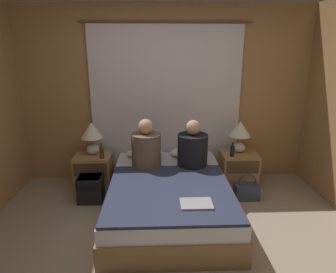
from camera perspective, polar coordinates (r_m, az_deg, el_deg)
name	(u,v)px	position (r m, az deg, el deg)	size (l,w,h in m)	color
ground_plane	(172,253)	(3.14, 0.81, -21.31)	(16.00, 16.00, 0.00)	gray
wall_back	(166,95)	(4.36, -0.43, 7.83)	(4.23, 0.06, 2.50)	#A37547
curtain_panel	(166,105)	(4.33, -0.40, 6.04)	(2.33, 0.02, 2.25)	silver
bed	(169,197)	(3.64, 0.19, -11.47)	(1.40, 1.99, 0.43)	olive
nightstand_left	(94,171)	(4.38, -13.93, -6.42)	(0.50, 0.43, 0.48)	#A87F51
nightstand_right	(238,169)	(4.44, 13.24, -6.01)	(0.50, 0.43, 0.48)	#A87F51
lamp_left	(92,134)	(4.25, -14.31, 0.55)	(0.31, 0.31, 0.46)	silver
lamp_right	(240,132)	(4.32, 13.54, 0.86)	(0.31, 0.31, 0.46)	silver
pillow_left	(145,153)	(4.25, -4.42, -3.12)	(0.52, 0.32, 0.12)	white
pillow_right	(188,152)	(4.27, 3.87, -3.01)	(0.52, 0.32, 0.12)	white
blanket_on_bed	(170,191)	(3.27, 0.42, -10.37)	(1.34, 1.34, 0.03)	#2D334C
person_left_in_bed	(146,148)	(3.83, -4.16, -2.29)	(0.38, 0.38, 0.64)	brown
person_right_in_bed	(193,149)	(3.86, 4.70, -2.32)	(0.39, 0.39, 0.62)	black
beer_bottle_on_left_stand	(102,152)	(4.12, -12.52, -2.91)	(0.06, 0.06, 0.22)	#513819
beer_bottle_on_right_stand	(232,151)	(4.19, 12.15, -2.70)	(0.06, 0.06, 0.20)	black
laptop_on_bed	(196,204)	(3.00, 5.42, -12.62)	(0.31, 0.23, 0.02)	#9EA0A5
backpack_on_floor	(91,187)	(4.03, -14.54, -9.31)	(0.31, 0.29, 0.34)	black
handbag_on_floor	(247,191)	(4.13, 14.75, -10.01)	(0.31, 0.19, 0.35)	#333D56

